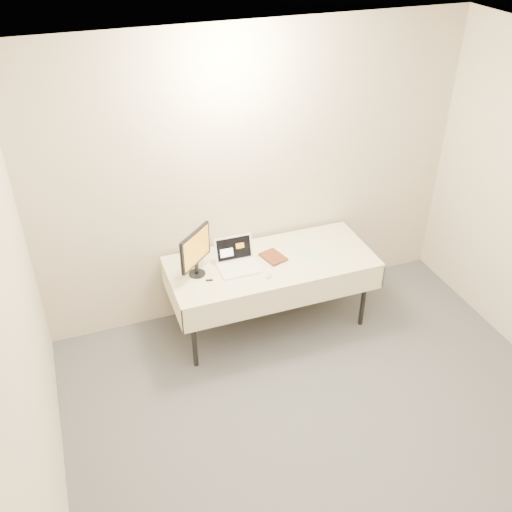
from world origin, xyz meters
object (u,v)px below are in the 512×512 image
object	(u,v)px
table	(271,266)
book	(266,250)
laptop	(237,260)
monitor	(195,250)

from	to	relation	value
table	book	world-z (taller)	book
laptop	book	bearing A→B (deg)	-3.90
table	monitor	xyz separation A→B (m)	(-0.68, 0.03, 0.31)
book	table	bearing A→B (deg)	-28.03
laptop	book	size ratio (longest dim) A/B	1.53
laptop	table	bearing A→B (deg)	-5.13
table	book	distance (m)	0.18
table	laptop	distance (m)	0.34
table	book	size ratio (longest dim) A/B	8.06
laptop	monitor	distance (m)	0.41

